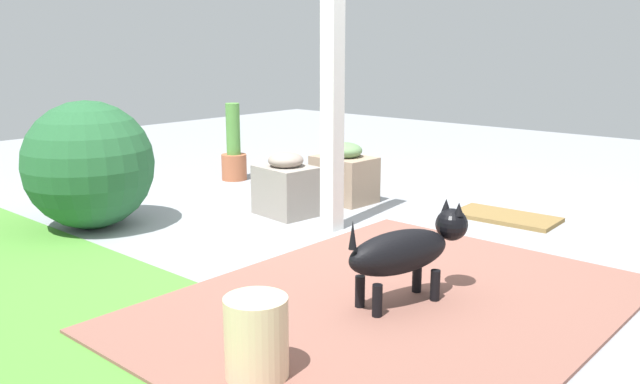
% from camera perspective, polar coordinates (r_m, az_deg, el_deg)
% --- Properties ---
extents(ground_plane, '(12.00, 12.00, 0.00)m').
position_cam_1_polar(ground_plane, '(4.08, 1.22, -4.51)').
color(ground_plane, gray).
extents(brick_path, '(1.80, 2.40, 0.02)m').
position_cam_1_polar(brick_path, '(3.16, 6.40, -9.73)').
color(brick_path, brown).
rests_on(brick_path, ground).
extents(porch_pillar, '(0.11, 0.11, 2.11)m').
position_cam_1_polar(porch_pillar, '(4.20, 1.10, 10.66)').
color(porch_pillar, white).
rests_on(porch_pillar, ground).
extents(stone_planter_nearest, '(0.48, 0.36, 0.47)m').
position_cam_1_polar(stone_planter_nearest, '(5.10, 2.13, 1.52)').
color(stone_planter_nearest, gray).
rests_on(stone_planter_nearest, ground).
extents(stone_planter_near, '(0.45, 0.37, 0.46)m').
position_cam_1_polar(stone_planter_near, '(4.70, -2.99, 0.48)').
color(stone_planter_near, gray).
rests_on(stone_planter_near, ground).
extents(round_shrub, '(0.86, 0.86, 0.86)m').
position_cam_1_polar(round_shrub, '(4.60, -19.61, 2.25)').
color(round_shrub, '#245A31').
rests_on(round_shrub, ground).
extents(terracotta_pot_tall, '(0.23, 0.23, 0.70)m').
position_cam_1_polar(terracotta_pot_tall, '(5.96, -7.57, 3.42)').
color(terracotta_pot_tall, '#A95C3C').
rests_on(terracotta_pot_tall, ground).
extents(dog, '(0.34, 0.69, 0.48)m').
position_cam_1_polar(dog, '(3.09, 7.66, -5.01)').
color(dog, black).
rests_on(dog, ground).
extents(ceramic_urn, '(0.24, 0.24, 0.32)m').
position_cam_1_polar(ceramic_urn, '(2.45, -5.60, -12.73)').
color(ceramic_urn, beige).
rests_on(ceramic_urn, ground).
extents(doormat, '(0.72, 0.40, 0.03)m').
position_cam_1_polar(doormat, '(4.80, 16.00, -2.12)').
color(doormat, olive).
rests_on(doormat, ground).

